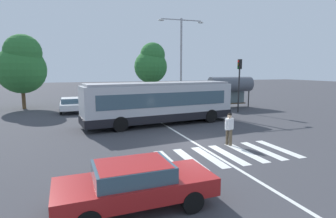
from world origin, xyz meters
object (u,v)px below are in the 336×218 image
(parked_car_teal, at_px, (202,99))
(traffic_light_far_corner, at_px, (239,77))
(parked_car_black, at_px, (153,101))
(parked_car_white, at_px, (70,104))
(pedestrian_crossing_street, at_px, (229,127))
(parked_car_champagne, at_px, (128,102))
(foreground_sedan, at_px, (135,183))
(bus_stop_shelter, at_px, (230,85))
(parked_car_blue, at_px, (100,102))
(background_tree_left, at_px, (22,65))
(background_tree_right, at_px, (151,63))
(twin_arm_street_lamp, at_px, (181,54))
(city_transit_bus, at_px, (160,103))
(parked_car_charcoal, at_px, (177,100))

(parked_car_teal, xyz_separation_m, traffic_light_far_corner, (1.45, -4.80, 2.53))
(parked_car_black, bearing_deg, parked_car_white, 179.23)
(pedestrian_crossing_street, xyz_separation_m, parked_car_teal, (5.52, 14.41, -0.20))
(pedestrian_crossing_street, relative_size, parked_car_champagne, 0.38)
(foreground_sedan, height_order, traffic_light_far_corner, traffic_light_far_corner)
(parked_car_champagne, xyz_separation_m, bus_stop_shelter, (10.27, -2.60, 1.65))
(parked_car_teal, bearing_deg, parked_car_white, 178.18)
(parked_car_blue, relative_size, background_tree_left, 0.62)
(parked_car_blue, bearing_deg, background_tree_right, 37.01)
(traffic_light_far_corner, xyz_separation_m, bus_stop_shelter, (0.80, 2.72, -0.88))
(foreground_sedan, distance_m, twin_arm_street_lamp, 20.30)
(parked_car_champagne, xyz_separation_m, twin_arm_street_lamp, (4.96, -1.97, 4.73))
(foreground_sedan, distance_m, parked_car_black, 20.50)
(foreground_sedan, distance_m, background_tree_right, 26.48)
(parked_car_white, xyz_separation_m, bus_stop_shelter, (15.82, -2.51, 1.65))
(city_transit_bus, bearing_deg, parked_car_black, 77.45)
(parked_car_charcoal, relative_size, background_tree_left, 0.60)
(foreground_sedan, relative_size, parked_car_charcoal, 1.01)
(city_transit_bus, relative_size, bus_stop_shelter, 2.42)
(city_transit_bus, bearing_deg, bus_stop_shelter, 31.11)
(parked_car_black, bearing_deg, twin_arm_street_lamp, -36.16)
(background_tree_right, bearing_deg, parked_car_blue, -142.99)
(background_tree_left, xyz_separation_m, background_tree_right, (13.93, 1.69, 0.28))
(parked_car_white, height_order, parked_car_black, same)
(parked_car_champagne, relative_size, twin_arm_street_lamp, 0.51)
(foreground_sedan, bearing_deg, parked_car_blue, 87.74)
(city_transit_bus, xyz_separation_m, parked_car_white, (-6.27, 8.27, -0.82))
(parked_car_charcoal, bearing_deg, foreground_sedan, -114.34)
(foreground_sedan, distance_m, parked_car_charcoal, 21.66)
(foreground_sedan, distance_m, traffic_light_far_corner, 19.64)
(parked_car_champagne, height_order, parked_car_teal, same)
(traffic_light_far_corner, relative_size, background_tree_left, 0.66)
(bus_stop_shelter, relative_size, background_tree_left, 0.63)
(city_transit_bus, distance_m, pedestrian_crossing_street, 6.84)
(parked_car_teal, bearing_deg, parked_car_charcoal, 169.61)
(bus_stop_shelter, bearing_deg, foreground_sedan, -128.94)
(foreground_sedan, bearing_deg, pedestrian_crossing_street, 38.38)
(parked_car_champagne, xyz_separation_m, traffic_light_far_corner, (9.47, -5.32, 2.53))
(pedestrian_crossing_street, xyz_separation_m, twin_arm_street_lamp, (2.46, 12.96, 4.53))
(parked_car_teal, distance_m, bus_stop_shelter, 3.48)
(pedestrian_crossing_street, bearing_deg, city_transit_bus, 105.14)
(pedestrian_crossing_street, xyz_separation_m, traffic_light_far_corner, (6.97, 9.61, 2.33))
(twin_arm_street_lamp, bearing_deg, parked_car_champagne, 158.33)
(pedestrian_crossing_street, height_order, twin_arm_street_lamp, twin_arm_street_lamp)
(city_transit_bus, relative_size, parked_car_charcoal, 2.54)
(traffic_light_far_corner, height_order, background_tree_left, background_tree_left)
(city_transit_bus, distance_m, parked_car_teal, 10.74)
(pedestrian_crossing_street, distance_m, parked_car_charcoal, 15.17)
(pedestrian_crossing_street, relative_size, traffic_light_far_corner, 0.35)
(city_transit_bus, xyz_separation_m, bus_stop_shelter, (9.55, 5.76, 0.83))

